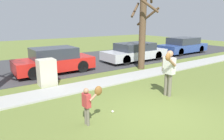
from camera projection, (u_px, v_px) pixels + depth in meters
ground_plane at (97, 85)px, 8.65m from camera, size 48.00×48.00×0.00m
sidewalk_strip at (96, 84)px, 8.72m from camera, size 36.00×1.20×0.06m
road_surface at (55, 64)px, 12.69m from camera, size 36.00×6.80×0.02m
person_adult at (169, 69)px, 7.13m from camera, size 0.67×0.65×1.68m
person_child at (90, 100)px, 5.19m from camera, size 0.47×0.40×1.07m
baseball at (113, 111)px, 6.03m from camera, size 0.07×0.07×0.07m
utility_cabinet at (47, 72)px, 8.50m from camera, size 0.71×0.60×1.14m
street_tree_near at (143, 26)px, 11.05m from camera, size 1.84×1.88×4.50m
parked_hatchback_red at (54, 61)px, 10.53m from camera, size 4.00×1.75×1.33m
parked_sedan_silver at (135, 52)px, 13.74m from camera, size 4.60×1.80×1.23m
parked_wagon_blue at (183, 46)px, 16.89m from camera, size 4.50×1.80×1.33m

